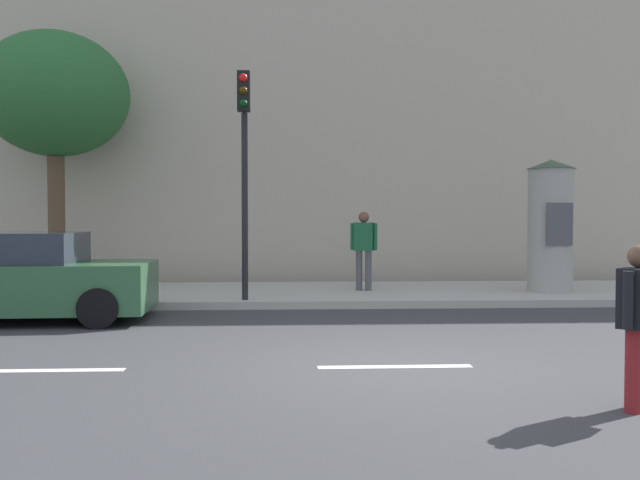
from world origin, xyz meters
TOP-DOWN VIEW (x-y plane):
  - ground_plane at (0.00, 0.00)m, footprint 80.00×80.00m
  - sidewalk_curb at (0.00, 7.00)m, footprint 36.00×4.00m
  - lane_markings at (0.00, 0.00)m, footprint 25.80×0.16m
  - building_backdrop at (0.00, 12.00)m, footprint 36.00×5.00m
  - traffic_light at (-2.06, 5.24)m, footprint 0.24×0.45m
  - poster_column at (4.43, 6.57)m, footprint 1.04×1.04m
  - street_tree at (-6.52, 8.04)m, footprint 3.32×3.32m
  - pedestrian_tallest at (0.43, 6.92)m, footprint 0.57×0.35m
  - parked_car_red at (-5.82, 3.77)m, footprint 4.47×2.13m

SIDE VIEW (x-z plane):
  - ground_plane at x=0.00m, z-range 0.00..0.00m
  - lane_markings at x=0.00m, z-range 0.00..0.01m
  - sidewalk_curb at x=0.00m, z-range 0.00..0.15m
  - parked_car_red at x=-5.82m, z-range -0.02..1.47m
  - pedestrian_tallest at x=0.43m, z-range 0.30..2.02m
  - poster_column at x=4.43m, z-range 0.17..3.01m
  - traffic_light at x=-2.06m, z-range 0.90..5.25m
  - street_tree at x=-6.52m, z-range 1.61..7.42m
  - building_backdrop at x=0.00m, z-range 0.00..11.36m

